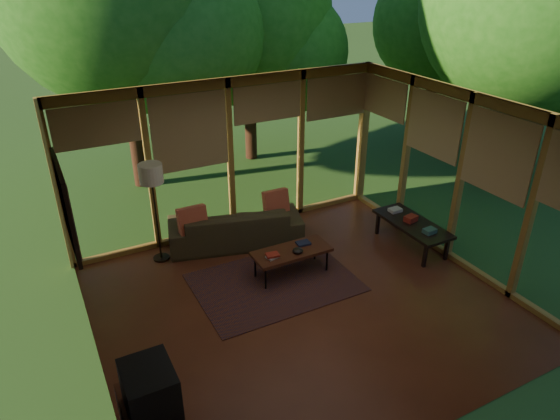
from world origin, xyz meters
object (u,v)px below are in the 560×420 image
television (150,391)px  floor_lamp (151,179)px  sofa (235,226)px  side_console (412,225)px  coffee_table (292,252)px

television → floor_lamp: 3.70m
sofa → side_console: (2.57, -1.48, 0.09)m
television → side_console: bearing=22.0°
sofa → coffee_table: (0.38, -1.28, 0.07)m
floor_lamp → coffee_table: (1.67, -1.36, -1.01)m
side_console → sofa: bearing=150.0°
coffee_table → side_console: 2.19m
sofa → floor_lamp: (-1.29, 0.08, 1.08)m
sofa → floor_lamp: bearing=11.4°
sofa → television: (-2.28, -3.44, 0.53)m
sofa → coffee_table: 1.34m
television → coffee_table: 3.46m
sofa → floor_lamp: floor_lamp is taller
sofa → television: bearing=71.4°
floor_lamp → coffee_table: bearing=-39.3°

